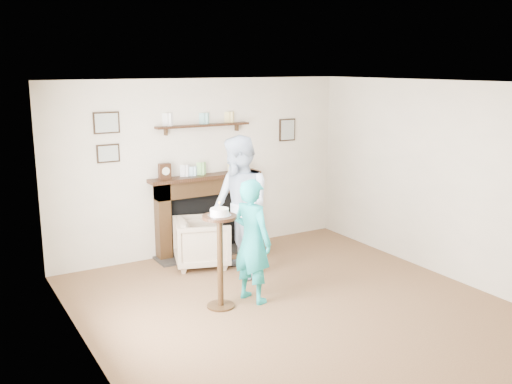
% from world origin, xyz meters
% --- Properties ---
extents(ground, '(5.00, 5.00, 0.00)m').
position_xyz_m(ground, '(0.00, 0.00, 0.00)').
color(ground, brown).
rests_on(ground, ground).
extents(room_shell, '(4.54, 5.02, 2.52)m').
position_xyz_m(room_shell, '(-0.00, 0.69, 1.62)').
color(room_shell, beige).
rests_on(room_shell, ground).
extents(armchair, '(0.90, 0.89, 0.66)m').
position_xyz_m(armchair, '(-0.30, 1.90, 0.00)').
color(armchair, '#C3AA91').
rests_on(armchair, ground).
extents(man, '(0.75, 0.93, 1.82)m').
position_xyz_m(man, '(-0.05, 1.29, 0.00)').
color(man, silver).
rests_on(man, ground).
extents(woman, '(0.49, 0.61, 1.44)m').
position_xyz_m(woman, '(-0.30, 0.53, 0.00)').
color(woman, '#21BFBA').
rests_on(woman, ground).
extents(pedestal_table, '(0.38, 0.38, 1.23)m').
position_xyz_m(pedestal_table, '(-0.70, 0.54, 0.75)').
color(pedestal_table, black).
rests_on(pedestal_table, ground).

